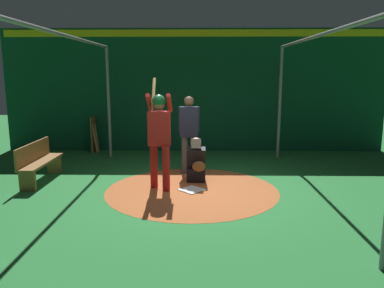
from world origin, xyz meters
TOP-DOWN VIEW (x-y plane):
  - ground_plane at (0.00, 0.00)m, footprint 27.27×27.27m
  - dirt_circle at (0.00, 0.00)m, footprint 3.47×3.47m
  - home_plate at (0.00, 0.00)m, footprint 0.59×0.59m
  - batter at (-0.09, -0.65)m, footprint 0.68×0.49m
  - catcher at (-0.66, 0.08)m, footprint 0.58×0.40m
  - umpire at (-1.33, -0.09)m, footprint 0.23×0.49m
  - back_wall at (-4.07, 0.00)m, footprint 0.22×11.27m
  - cage_frame at (0.00, 0.00)m, footprint 6.25×4.77m
  - bat_rack at (-3.82, -2.98)m, footprint 0.58×0.21m
  - bench at (-0.61, -3.33)m, footprint 1.67×0.36m

SIDE VIEW (x-z plane):
  - ground_plane at x=0.00m, z-range 0.00..0.00m
  - dirt_circle at x=0.00m, z-range 0.00..0.01m
  - home_plate at x=0.00m, z-range 0.01..0.02m
  - catcher at x=-0.66m, z-range -0.10..0.87m
  - bench at x=-0.61m, z-range 0.02..0.87m
  - bat_rack at x=-3.82m, z-range -0.03..1.02m
  - umpire at x=-1.33m, z-range 0.12..1.92m
  - batter at x=-0.09m, z-range 0.07..2.30m
  - back_wall at x=-4.07m, z-range 0.01..3.61m
  - cage_frame at x=0.00m, z-range 0.64..3.69m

